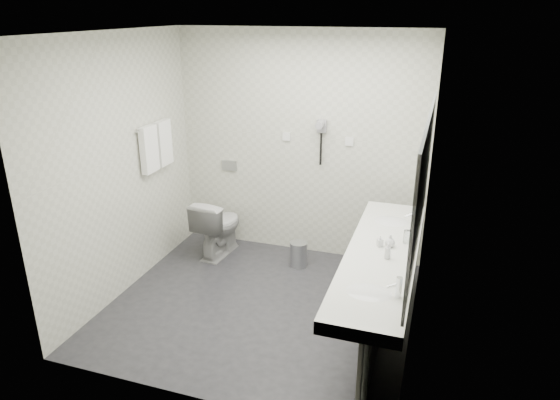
% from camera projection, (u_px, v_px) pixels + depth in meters
% --- Properties ---
extents(floor, '(2.80, 2.80, 0.00)m').
position_uv_depth(floor, '(260.00, 305.00, 4.85)').
color(floor, '#26262B').
rests_on(floor, ground).
extents(ceiling, '(2.80, 2.80, 0.00)m').
position_uv_depth(ceiling, '(256.00, 32.00, 3.96)').
color(ceiling, silver).
rests_on(ceiling, wall_back).
extents(wall_back, '(2.80, 0.00, 2.80)m').
position_uv_depth(wall_back, '(300.00, 146.00, 5.56)').
color(wall_back, beige).
rests_on(wall_back, floor).
extents(wall_front, '(2.80, 0.00, 2.80)m').
position_uv_depth(wall_front, '(188.00, 244.00, 3.25)').
color(wall_front, beige).
rests_on(wall_front, floor).
extents(wall_left, '(0.00, 2.60, 2.60)m').
position_uv_depth(wall_left, '(121.00, 168.00, 4.82)').
color(wall_left, beige).
rests_on(wall_left, floor).
extents(wall_right, '(0.00, 2.60, 2.60)m').
position_uv_depth(wall_right, '(424.00, 200.00, 4.00)').
color(wall_right, beige).
rests_on(wall_right, floor).
extents(vanity_counter, '(0.55, 2.20, 0.10)m').
position_uv_depth(vanity_counter, '(381.00, 257.00, 4.06)').
color(vanity_counter, silver).
rests_on(vanity_counter, floor).
extents(vanity_panel, '(0.03, 2.15, 0.75)m').
position_uv_depth(vanity_panel, '(381.00, 303.00, 4.20)').
color(vanity_panel, gray).
rests_on(vanity_panel, floor).
extents(vanity_post_near, '(0.06, 0.06, 0.75)m').
position_uv_depth(vanity_post_near, '(363.00, 387.00, 3.27)').
color(vanity_post_near, silver).
rests_on(vanity_post_near, floor).
extents(vanity_post_far, '(0.06, 0.06, 0.75)m').
position_uv_depth(vanity_post_far, '(398.00, 250.00, 5.12)').
color(vanity_post_far, silver).
rests_on(vanity_post_far, floor).
extents(mirror, '(0.02, 2.20, 1.05)m').
position_uv_depth(mirror, '(423.00, 184.00, 3.75)').
color(mirror, '#B2BCC6').
rests_on(mirror, wall_right).
extents(basin_near, '(0.40, 0.31, 0.05)m').
position_uv_depth(basin_near, '(369.00, 294.00, 3.47)').
color(basin_near, silver).
rests_on(basin_near, vanity_counter).
extents(basin_far, '(0.40, 0.31, 0.05)m').
position_uv_depth(basin_far, '(391.00, 223.00, 4.62)').
color(basin_far, silver).
rests_on(basin_far, vanity_counter).
extents(faucet_near, '(0.04, 0.04, 0.15)m').
position_uv_depth(faucet_near, '(399.00, 287.00, 3.38)').
color(faucet_near, silver).
rests_on(faucet_near, vanity_counter).
extents(faucet_far, '(0.04, 0.04, 0.15)m').
position_uv_depth(faucet_far, '(414.00, 216.00, 4.54)').
color(faucet_far, silver).
rests_on(faucet_far, vanity_counter).
extents(soap_bottle_a, '(0.06, 0.06, 0.10)m').
position_uv_depth(soap_bottle_a, '(380.00, 241.00, 4.12)').
color(soap_bottle_a, white).
rests_on(soap_bottle_a, vanity_counter).
extents(soap_bottle_b, '(0.11, 0.11, 0.10)m').
position_uv_depth(soap_bottle_b, '(390.00, 241.00, 4.11)').
color(soap_bottle_b, white).
rests_on(soap_bottle_b, vanity_counter).
extents(soap_bottle_c, '(0.05, 0.05, 0.13)m').
position_uv_depth(soap_bottle_c, '(388.00, 251.00, 3.91)').
color(soap_bottle_c, white).
rests_on(soap_bottle_c, vanity_counter).
extents(glass_left, '(0.07, 0.07, 0.11)m').
position_uv_depth(glass_left, '(407.00, 237.00, 4.17)').
color(glass_left, silver).
rests_on(glass_left, vanity_counter).
extents(toilet, '(0.45, 0.71, 0.69)m').
position_uv_depth(toilet, '(218.00, 226.00, 5.77)').
color(toilet, silver).
rests_on(toilet, floor).
extents(flush_plate, '(0.18, 0.02, 0.12)m').
position_uv_depth(flush_plate, '(229.00, 166.00, 5.90)').
color(flush_plate, '#B2B5BA').
rests_on(flush_plate, wall_back).
extents(pedal_bin, '(0.23, 0.23, 0.27)m').
position_uv_depth(pedal_bin, '(298.00, 255.00, 5.55)').
color(pedal_bin, '#B2B5BA').
rests_on(pedal_bin, floor).
extents(bin_lid, '(0.19, 0.19, 0.02)m').
position_uv_depth(bin_lid, '(299.00, 243.00, 5.50)').
color(bin_lid, '#B2B5BA').
rests_on(bin_lid, pedal_bin).
extents(towel_rail, '(0.02, 0.62, 0.02)m').
position_uv_depth(towel_rail, '(154.00, 125.00, 5.18)').
color(towel_rail, silver).
rests_on(towel_rail, wall_left).
extents(towel_near, '(0.07, 0.24, 0.48)m').
position_uv_depth(towel_near, '(149.00, 149.00, 5.13)').
color(towel_near, white).
rests_on(towel_near, towel_rail).
extents(towel_far, '(0.07, 0.24, 0.48)m').
position_uv_depth(towel_far, '(163.00, 143.00, 5.38)').
color(towel_far, white).
rests_on(towel_far, towel_rail).
extents(dryer_cradle, '(0.10, 0.04, 0.14)m').
position_uv_depth(dryer_cradle, '(322.00, 126.00, 5.37)').
color(dryer_cradle, gray).
rests_on(dryer_cradle, wall_back).
extents(dryer_barrel, '(0.08, 0.14, 0.08)m').
position_uv_depth(dryer_barrel, '(320.00, 125.00, 5.30)').
color(dryer_barrel, gray).
rests_on(dryer_barrel, dryer_cradle).
extents(dryer_cord, '(0.02, 0.02, 0.35)m').
position_uv_depth(dryer_cord, '(321.00, 149.00, 5.45)').
color(dryer_cord, black).
rests_on(dryer_cord, dryer_cradle).
extents(switch_plate_a, '(0.09, 0.02, 0.09)m').
position_uv_depth(switch_plate_a, '(287.00, 137.00, 5.56)').
color(switch_plate_a, silver).
rests_on(switch_plate_a, wall_back).
extents(switch_plate_b, '(0.09, 0.02, 0.09)m').
position_uv_depth(switch_plate_b, '(349.00, 142.00, 5.35)').
color(switch_plate_b, silver).
rests_on(switch_plate_b, wall_back).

